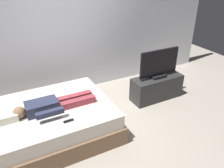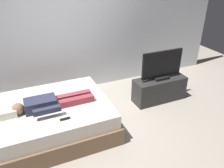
% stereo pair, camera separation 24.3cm
% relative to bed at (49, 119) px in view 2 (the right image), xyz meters
% --- Properties ---
extents(ground_plane, '(10.00, 10.00, 0.00)m').
position_rel_bed_xyz_m(ground_plane, '(0.77, -0.27, -0.26)').
color(ground_plane, '#ADA393').
extents(back_wall, '(6.40, 0.10, 2.80)m').
position_rel_bed_xyz_m(back_wall, '(1.17, 1.36, 1.14)').
color(back_wall, silver).
rests_on(back_wall, ground).
extents(bed, '(2.02, 1.57, 0.54)m').
position_rel_bed_xyz_m(bed, '(0.00, 0.00, 0.00)').
color(bed, brown).
rests_on(bed, ground).
extents(pillow, '(0.48, 0.34, 0.12)m').
position_rel_bed_xyz_m(pillow, '(-0.69, 0.00, 0.34)').
color(pillow, silver).
rests_on(pillow, bed).
extents(person, '(1.26, 0.46, 0.18)m').
position_rel_bed_xyz_m(person, '(0.03, -0.08, 0.36)').
color(person, '#2D334C').
rests_on(person, bed).
extents(remote, '(0.15, 0.04, 0.02)m').
position_rel_bed_xyz_m(remote, '(0.18, -0.48, 0.29)').
color(remote, black).
rests_on(remote, bed).
extents(tv_stand, '(1.10, 0.40, 0.50)m').
position_rel_bed_xyz_m(tv_stand, '(2.29, 0.15, -0.01)').
color(tv_stand, '#2D2D2D').
rests_on(tv_stand, ground).
extents(tv, '(0.88, 0.20, 0.59)m').
position_rel_bed_xyz_m(tv, '(2.29, 0.15, 0.52)').
color(tv, black).
rests_on(tv, tv_stand).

